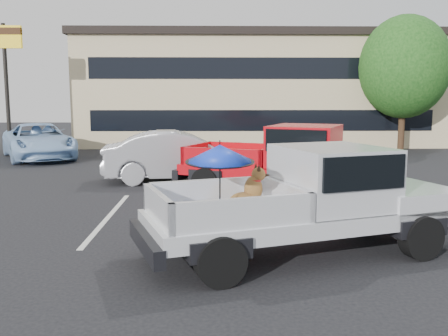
% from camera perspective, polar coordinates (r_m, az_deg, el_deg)
% --- Properties ---
extents(ground, '(90.00, 90.00, 0.00)m').
position_cam_1_polar(ground, '(9.62, 2.35, -8.38)').
color(ground, black).
rests_on(ground, ground).
extents(stripe_left, '(0.12, 5.00, 0.01)m').
position_cam_1_polar(stripe_left, '(11.78, -13.07, -5.48)').
color(stripe_left, silver).
rests_on(stripe_left, ground).
extents(stripe_right, '(0.12, 5.00, 0.01)m').
position_cam_1_polar(stripe_right, '(12.08, 16.15, -5.25)').
color(stripe_right, silver).
rests_on(stripe_right, ground).
extents(motel_building, '(20.40, 8.40, 6.30)m').
position_cam_1_polar(motel_building, '(30.31, 3.71, 9.02)').
color(motel_building, '#CCB588').
rests_on(motel_building, ground).
extents(motel_sign, '(1.60, 0.22, 6.00)m').
position_cam_1_polar(motel_sign, '(25.11, -23.78, 11.84)').
color(motel_sign, black).
rests_on(motel_sign, ground).
extents(tree_right, '(4.46, 4.46, 6.78)m').
position_cam_1_polar(tree_right, '(27.01, 19.93, 10.79)').
color(tree_right, '#332114').
rests_on(tree_right, ground).
extents(tree_back, '(4.68, 4.68, 7.11)m').
position_cam_1_polar(tree_back, '(33.89, 10.16, 10.86)').
color(tree_back, '#332114').
rests_on(tree_back, ground).
extents(silver_pickup, '(6.02, 3.69, 2.06)m').
position_cam_1_polar(silver_pickup, '(8.85, 10.81, -2.96)').
color(silver_pickup, black).
rests_on(silver_pickup, ground).
extents(red_pickup, '(6.29, 4.30, 1.97)m').
position_cam_1_polar(red_pickup, '(13.84, 8.45, 1.17)').
color(red_pickup, black).
rests_on(red_pickup, ground).
extents(silver_sedan, '(5.13, 2.30, 1.63)m').
position_cam_1_polar(silver_sedan, '(16.29, -5.05, 1.35)').
color(silver_sedan, '#A4A6AC').
rests_on(silver_sedan, ground).
extents(blue_suv, '(4.87, 6.21, 1.57)m').
position_cam_1_polar(blue_suv, '(23.62, -20.44, 2.89)').
color(blue_suv, '#9CC1E9').
rests_on(blue_suv, ground).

